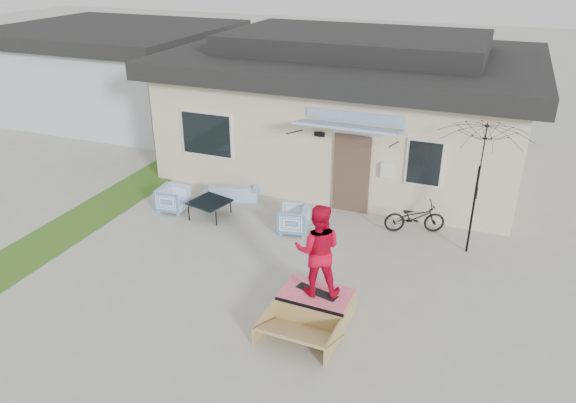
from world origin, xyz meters
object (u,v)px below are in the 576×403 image
at_px(patio_umbrella, 477,181).
at_px(skate_ramp, 316,303).
at_px(armchair_left, 173,198).
at_px(skater, 318,249).
at_px(bicycle, 415,214).
at_px(skateboard, 317,291).
at_px(loveseat, 231,189).
at_px(armchair_right, 293,218).
at_px(coffee_table, 210,209).

relative_size(patio_umbrella, skate_ramp, 1.37).
height_order(armchair_left, skate_ramp, armchair_left).
distance_m(patio_umbrella, skater, 4.25).
height_order(armchair_left, bicycle, bicycle).
bearing_deg(skate_ramp, bicycle, 75.90).
bearing_deg(skate_ramp, skateboard, 90.00).
xyz_separation_m(loveseat, skate_ramp, (3.86, -4.07, -0.07)).
bearing_deg(bicycle, skateboard, 142.91).
height_order(patio_umbrella, skate_ramp, patio_umbrella).
height_order(armchair_left, patio_umbrella, patio_umbrella).
bearing_deg(armchair_left, bicycle, -83.58).
height_order(armchair_left, armchair_right, armchair_left).
bearing_deg(armchair_right, skate_ramp, 17.34).
bearing_deg(coffee_table, skate_ramp, -36.56).
bearing_deg(loveseat, coffee_table, 71.49).
bearing_deg(skater, patio_umbrella, -140.90).
bearing_deg(skater, armchair_right, -76.38).
bearing_deg(armchair_right, armchair_left, -99.96).
bearing_deg(armchair_left, loveseat, -46.14).
xyz_separation_m(armchair_right, coffee_table, (-2.29, -0.05, -0.14)).
xyz_separation_m(loveseat, coffee_table, (-0.02, -1.19, -0.08)).
height_order(armchair_left, coffee_table, armchair_left).
bearing_deg(coffee_table, skateboard, -36.13).
distance_m(loveseat, armchair_left, 1.63).
height_order(armchair_right, patio_umbrella, patio_umbrella).
bearing_deg(patio_umbrella, armchair_left, -175.10).
bearing_deg(bicycle, patio_umbrella, -132.76).
bearing_deg(armchair_left, skate_ramp, -124.26).
bearing_deg(skater, skate_ramp, 72.72).
bearing_deg(patio_umbrella, skater, -125.56).
relative_size(loveseat, bicycle, 1.02).
bearing_deg(bicycle, skate_ramp, 143.06).
bearing_deg(armchair_right, patio_umbrella, 86.67).
bearing_deg(loveseat, bicycle, 161.62).
height_order(loveseat, armchair_right, armchair_right).
bearing_deg(skate_ramp, loveseat, 135.48).
distance_m(bicycle, skateboard, 4.13).
bearing_deg(patio_umbrella, skateboard, -125.56).
xyz_separation_m(armchair_right, skate_ramp, (1.59, -2.92, -0.14)).
relative_size(loveseat, skateboard, 1.79).
bearing_deg(coffee_table, skater, -36.13).
bearing_deg(skateboard, loveseat, 148.13).
height_order(loveseat, armchair_left, armchair_left).
height_order(loveseat, coffee_table, loveseat).
xyz_separation_m(coffee_table, skater, (3.88, -2.83, 1.18)).
distance_m(bicycle, skate_ramp, 4.18).
xyz_separation_m(loveseat, skateboard, (3.87, -4.02, 0.18)).
relative_size(armchair_left, armchair_right, 1.02).
bearing_deg(armchair_right, coffee_table, -100.07).
bearing_deg(bicycle, armchair_right, 90.70).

